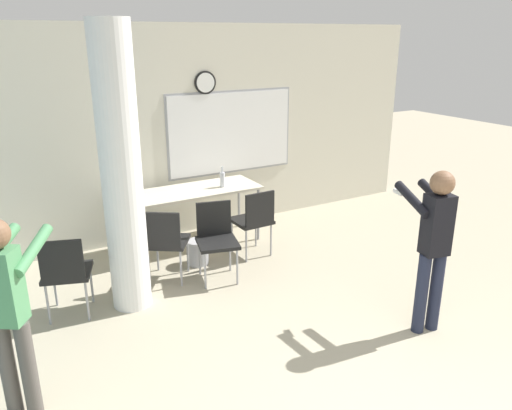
{
  "coord_description": "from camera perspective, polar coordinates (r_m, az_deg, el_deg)",
  "views": [
    {
      "loc": [
        -2.22,
        -1.22,
        2.66
      ],
      "look_at": [
        -0.16,
        2.39,
        1.23
      ],
      "focal_mm": 35.0,
      "sensor_mm": 36.0,
      "label": 1
    }
  ],
  "objects": [
    {
      "name": "chair_near_pillar",
      "position": [
        5.16,
        -20.92,
        -6.96
      ],
      "size": [
        0.56,
        0.56,
        0.87
      ],
      "color": "black",
      "rests_on": "ground_plane"
    },
    {
      "name": "waste_bin",
      "position": [
        6.12,
        -6.67,
        -5.37
      ],
      "size": [
        0.26,
        0.26,
        0.3
      ],
      "color": "#B2B2B7",
      "rests_on": "ground_plane"
    },
    {
      "name": "support_pillar",
      "position": [
        4.92,
        -15.13,
        3.49
      ],
      "size": [
        0.39,
        0.39,
        2.8
      ],
      "color": "white",
      "rests_on": "ground_plane"
    },
    {
      "name": "folding_table",
      "position": [
        6.47,
        -7.83,
        1.24
      ],
      "size": [
        1.9,
        0.68,
        0.76
      ],
      "color": "beige",
      "rests_on": "ground_plane"
    },
    {
      "name": "chair_table_left",
      "position": [
        5.61,
        -10.27,
        -3.86
      ],
      "size": [
        0.61,
        0.61,
        0.87
      ],
      "color": "black",
      "rests_on": "ground_plane"
    },
    {
      "name": "person_watching_back",
      "position": [
        3.88,
        -26.42,
        -10.1
      ],
      "size": [
        0.55,
        0.61,
        1.53
      ],
      "color": "#514C47",
      "rests_on": "ground_plane"
    },
    {
      "name": "chair_table_right",
      "position": [
        6.15,
        -0.21,
        -1.48
      ],
      "size": [
        0.46,
        0.46,
        0.87
      ],
      "color": "black",
      "rests_on": "ground_plane"
    },
    {
      "name": "wall_back",
      "position": [
        6.78,
        -9.98,
        7.98
      ],
      "size": [
        8.0,
        0.15,
        2.8
      ],
      "color": "beige",
      "rests_on": "ground_plane"
    },
    {
      "name": "chair_table_front",
      "position": [
        5.64,
        -4.58,
        -3.5
      ],
      "size": [
        0.53,
        0.53,
        0.87
      ],
      "color": "black",
      "rests_on": "ground_plane"
    },
    {
      "name": "person_playing_side",
      "position": [
        4.75,
        19.61,
        -3.71
      ],
      "size": [
        0.43,
        0.64,
        1.56
      ],
      "color": "#1E2338",
      "rests_on": "ground_plane"
    },
    {
      "name": "bottle_on_table",
      "position": [
        6.53,
        -3.87,
        2.97
      ],
      "size": [
        0.07,
        0.07,
        0.28
      ],
      "color": "silver",
      "rests_on": "folding_table"
    }
  ]
}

